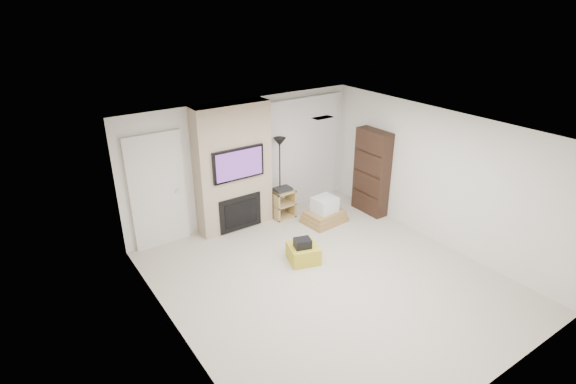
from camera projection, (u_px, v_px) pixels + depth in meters
floor at (329, 280)px, 7.37m from camera, size 5.00×5.50×0.00m
ceiling at (336, 133)px, 6.36m from camera, size 5.00×5.50×0.00m
wall_back at (244, 161)px, 8.94m from camera, size 5.00×0.00×2.50m
wall_front at (497, 307)px, 4.79m from camera, size 5.00×0.00×2.50m
wall_left at (177, 263)px, 5.57m from camera, size 0.00×5.50×2.50m
wall_right at (438, 177)px, 8.16m from camera, size 0.00×5.50×2.50m
hvac_vent at (323, 118)px, 7.17m from camera, size 0.35×0.18×0.01m
ottoman at (303, 253)px, 7.86m from camera, size 0.63×0.63×0.30m
black_bag at (303, 243)px, 7.72m from camera, size 0.33×0.29×0.16m
fireplace_wall at (233, 169)px, 8.60m from camera, size 1.50×0.47×2.50m
entry_door at (158, 192)px, 8.06m from camera, size 1.02×0.11×2.14m
vertical_blinds at (302, 148)px, 9.61m from camera, size 1.98×0.10×2.37m
floor_lamp at (280, 155)px, 9.01m from camera, size 0.25×0.25×1.70m
av_stand at (283, 202)px, 9.34m from camera, size 0.45×0.38×0.66m
box_stack at (324, 213)px, 9.17m from camera, size 0.87×0.69×0.55m
bookshelf at (372, 172)px, 9.36m from camera, size 0.30×0.80×1.80m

